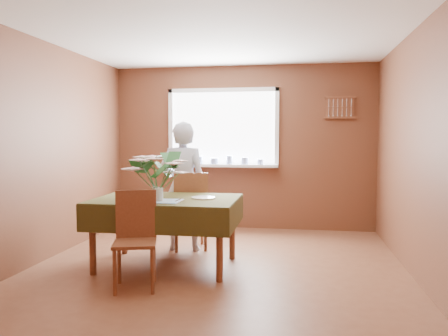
% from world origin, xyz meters
% --- Properties ---
extents(floor, '(4.50, 4.50, 0.00)m').
position_xyz_m(floor, '(0.00, 0.00, 0.00)').
color(floor, brown).
rests_on(floor, ground).
extents(ceiling, '(4.50, 4.50, 0.00)m').
position_xyz_m(ceiling, '(0.00, 0.00, 2.50)').
color(ceiling, white).
rests_on(ceiling, wall_back).
extents(wall_back, '(4.00, 0.00, 4.00)m').
position_xyz_m(wall_back, '(0.00, 2.25, 1.25)').
color(wall_back, brown).
rests_on(wall_back, floor).
extents(wall_front, '(4.00, 0.00, 4.00)m').
position_xyz_m(wall_front, '(0.00, -2.25, 1.25)').
color(wall_front, brown).
rests_on(wall_front, floor).
extents(wall_left, '(0.00, 4.50, 4.50)m').
position_xyz_m(wall_left, '(-2.00, 0.00, 1.25)').
color(wall_left, brown).
rests_on(wall_left, floor).
extents(wall_right, '(0.00, 4.50, 4.50)m').
position_xyz_m(wall_right, '(2.00, 0.00, 1.25)').
color(wall_right, brown).
rests_on(wall_right, floor).
extents(window_assembly, '(1.72, 0.20, 1.22)m').
position_xyz_m(window_assembly, '(-0.30, 2.20, 1.35)').
color(window_assembly, white).
rests_on(window_assembly, wall_back).
extents(spoon_rack, '(0.44, 0.05, 0.33)m').
position_xyz_m(spoon_rack, '(1.45, 2.22, 1.85)').
color(spoon_rack, brown).
rests_on(spoon_rack, wall_back).
extents(dining_table, '(1.55, 1.06, 0.76)m').
position_xyz_m(dining_table, '(-0.55, 0.08, 0.66)').
color(dining_table, brown).
rests_on(dining_table, floor).
extents(chair_far, '(0.53, 0.53, 0.98)m').
position_xyz_m(chair_far, '(-0.47, 0.79, 0.53)').
color(chair_far, brown).
rests_on(chair_far, floor).
extents(chair_near, '(0.48, 0.48, 0.90)m').
position_xyz_m(chair_near, '(-0.66, -0.58, 0.49)').
color(chair_near, brown).
rests_on(chair_near, floor).
extents(seated_woman, '(0.60, 0.41, 1.60)m').
position_xyz_m(seated_woman, '(-0.55, 0.79, 0.80)').
color(seated_woman, white).
rests_on(seated_woman, floor).
extents(flower_bouquet, '(0.57, 0.57, 0.49)m').
position_xyz_m(flower_bouquet, '(-0.57, -0.16, 1.07)').
color(flower_bouquet, white).
rests_on(flower_bouquet, dining_table).
extents(side_plate, '(0.28, 0.28, 0.01)m').
position_xyz_m(side_plate, '(-0.15, 0.13, 0.76)').
color(side_plate, white).
rests_on(side_plate, dining_table).
extents(table_knife, '(0.03, 0.20, 0.00)m').
position_xyz_m(table_knife, '(-0.37, -0.10, 0.76)').
color(table_knife, silver).
rests_on(table_knife, dining_table).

